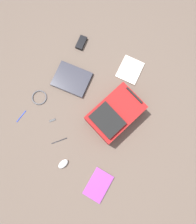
{
  "coord_description": "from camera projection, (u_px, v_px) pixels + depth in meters",
  "views": [
    {
      "loc": [
        0.18,
        -0.23,
        1.76
      ],
      "look_at": [
        -0.0,
        0.03,
        0.02
      ],
      "focal_mm": 31.18,
      "sensor_mm": 36.0,
      "label": 1
    }
  ],
  "objects": [
    {
      "name": "backpack",
      "position": [
        115.0,
        114.0,
        1.7
      ],
      "size": [
        0.39,
        0.51,
        0.2
      ],
      "color": "maroon",
      "rests_on": "ground_plane"
    },
    {
      "name": "book_manual",
      "position": [
        130.0,
        70.0,
        1.86
      ],
      "size": [
        0.24,
        0.27,
        0.01
      ],
      "color": "silver",
      "rests_on": "ground_plane"
    },
    {
      "name": "cable_coil",
      "position": [
        39.0,
        97.0,
        1.81
      ],
      "size": [
        0.14,
        0.14,
        0.01
      ],
      "primitive_type": "torus",
      "color": "#4C4C51",
      "rests_on": "ground_plane"
    },
    {
      "name": "laptop",
      "position": [
        72.0,
        79.0,
        1.83
      ],
      "size": [
        0.38,
        0.32,
        0.03
      ],
      "color": "#24242C",
      "rests_on": "ground_plane"
    },
    {
      "name": "book_comic",
      "position": [
        98.0,
        185.0,
        1.67
      ],
      "size": [
        0.19,
        0.27,
        0.02
      ],
      "color": "silver",
      "rests_on": "ground_plane"
    },
    {
      "name": "pen_blue",
      "position": [
        59.0,
        141.0,
        1.74
      ],
      "size": [
        0.09,
        0.13,
        0.01
      ],
      "primitive_type": "cylinder",
      "rotation": [
        1.57,
        0.0,
        5.68
      ],
      "color": "black",
      "rests_on": "ground_plane"
    },
    {
      "name": "usb_stick",
      "position": [
        52.0,
        120.0,
        1.78
      ],
      "size": [
        0.05,
        0.06,
        0.01
      ],
      "primitive_type": "cube",
      "rotation": [
        0.0,
        0.0,
        5.7
      ],
      "color": "black",
      "rests_on": "ground_plane"
    },
    {
      "name": "ground_plane",
      "position": [
        97.0,
        115.0,
        1.79
      ],
      "size": [
        4.15,
        4.15,
        0.0
      ],
      "primitive_type": "plane",
      "color": "brown"
    },
    {
      "name": "computer_mouse",
      "position": [
        63.0,
        164.0,
        1.69
      ],
      "size": [
        0.08,
        0.11,
        0.04
      ],
      "primitive_type": "ellipsoid",
      "rotation": [
        0.0,
        0.0,
        -0.22
      ],
      "color": "silver",
      "rests_on": "ground_plane"
    },
    {
      "name": "pen_black",
      "position": [
        21.0,
        116.0,
        1.78
      ],
      "size": [
        0.01,
        0.13,
        0.01
      ],
      "primitive_type": "cylinder",
      "rotation": [
        1.57,
        0.0,
        -0.01
      ],
      "color": "#1933B2",
      "rests_on": "ground_plane"
    },
    {
      "name": "power_brick",
      "position": [
        81.0,
        43.0,
        1.9
      ],
      "size": [
        0.1,
        0.15,
        0.03
      ],
      "primitive_type": "cube",
      "rotation": [
        0.0,
        0.0,
        0.23
      ],
      "color": "black",
      "rests_on": "ground_plane"
    }
  ]
}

